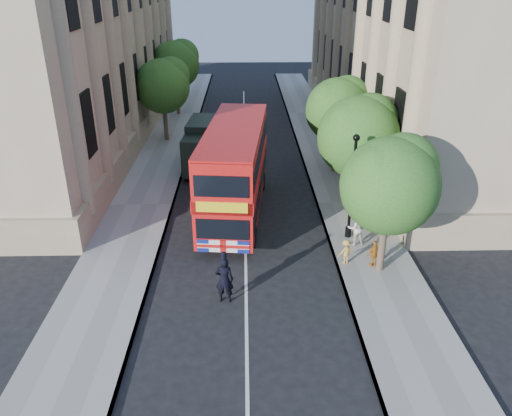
{
  "coord_description": "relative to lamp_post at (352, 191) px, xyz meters",
  "views": [
    {
      "loc": [
        -0.02,
        -15.34,
        11.73
      ],
      "look_at": [
        0.48,
        4.73,
        2.3
      ],
      "focal_mm": 35.0,
      "sensor_mm": 36.0,
      "label": 1
    }
  ],
  "objects": [
    {
      "name": "woman_pedestrian",
      "position": [
        0.18,
        -0.77,
        -1.52
      ],
      "size": [
        0.94,
        0.79,
        1.73
      ],
      "primitive_type": "imported",
      "rotation": [
        0.0,
        0.0,
        3.31
      ],
      "color": "beige",
      "rests_on": "pavement_right"
    },
    {
      "name": "pavement_left",
      "position": [
        -10.75,
        4.0,
        -2.45
      ],
      "size": [
        3.5,
        80.0,
        0.12
      ],
      "primitive_type": "cube",
      "color": "gray",
      "rests_on": "ground"
    },
    {
      "name": "lamp_post",
      "position": [
        0.0,
        0.0,
        0.0
      ],
      "size": [
        0.32,
        0.32,
        5.16
      ],
      "color": "black",
      "rests_on": "pavement_right"
    },
    {
      "name": "tree_left_back",
      "position": [
        -10.96,
        24.03,
        2.2
      ],
      "size": [
        4.2,
        4.2,
        6.65
      ],
      "color": "#473828",
      "rests_on": "ground"
    },
    {
      "name": "tree_left_far",
      "position": [
        -10.96,
        16.03,
        1.93
      ],
      "size": [
        4.0,
        4.0,
        6.3
      ],
      "color": "#473828",
      "rests_on": "ground"
    },
    {
      "name": "building_left",
      "position": [
        -18.8,
        18.0,
        6.49
      ],
      "size": [
        12.0,
        38.0,
        18.0
      ],
      "primitive_type": "cube",
      "color": "tan",
      "rests_on": "ground"
    },
    {
      "name": "tree_right_mid",
      "position": [
        0.84,
        3.03,
        1.93
      ],
      "size": [
        4.2,
        4.2,
        6.37
      ],
      "color": "#473828",
      "rests_on": "ground"
    },
    {
      "name": "ground",
      "position": [
        -5.0,
        -6.0,
        -2.51
      ],
      "size": [
        120.0,
        120.0,
        0.0
      ],
      "primitive_type": "plane",
      "color": "black",
      "rests_on": "ground"
    },
    {
      "name": "child_b",
      "position": [
        -0.6,
        -2.46,
        -1.81
      ],
      "size": [
        0.85,
        0.66,
        1.15
      ],
      "primitive_type": "imported",
      "rotation": [
        0.0,
        0.0,
        3.5
      ],
      "color": "gold",
      "rests_on": "pavement_right"
    },
    {
      "name": "tree_right_near",
      "position": [
        0.84,
        -2.97,
        1.74
      ],
      "size": [
        4.0,
        4.0,
        6.08
      ],
      "color": "#473828",
      "rests_on": "ground"
    },
    {
      "name": "pavement_right",
      "position": [
        0.75,
        4.0,
        -2.45
      ],
      "size": [
        3.5,
        80.0,
        0.12
      ],
      "primitive_type": "cube",
      "color": "gray",
      "rests_on": "ground"
    },
    {
      "name": "building_right",
      "position": [
        8.8,
        18.0,
        6.49
      ],
      "size": [
        12.0,
        38.0,
        18.0
      ],
      "primitive_type": "cube",
      "color": "tan",
      "rests_on": "ground"
    },
    {
      "name": "police_constable",
      "position": [
        -5.84,
        -5.0,
        -1.52
      ],
      "size": [
        0.74,
        0.5,
        1.97
      ],
      "primitive_type": "imported",
      "rotation": [
        0.0,
        0.0,
        3.1
      ],
      "color": "black",
      "rests_on": "ground"
    },
    {
      "name": "box_van",
      "position": [
        -7.55,
        9.79,
        -0.98
      ],
      "size": [
        2.63,
        5.62,
        3.13
      ],
      "rotation": [
        0.0,
        0.0,
        -0.08
      ],
      "color": "black",
      "rests_on": "ground"
    },
    {
      "name": "tree_right_far",
      "position": [
        0.84,
        9.03,
        1.8
      ],
      "size": [
        4.0,
        4.0,
        6.15
      ],
      "color": "#473828",
      "rests_on": "ground"
    },
    {
      "name": "child_a",
      "position": [
        0.58,
        -2.73,
        -1.78
      ],
      "size": [
        0.77,
        0.52,
        1.21
      ],
      "primitive_type": "imported",
      "rotation": [
        0.0,
        0.0,
        3.49
      ],
      "color": "#BF7321",
      "rests_on": "pavement_right"
    },
    {
      "name": "double_decker_bus",
      "position": [
        -5.5,
        3.0,
        0.08
      ],
      "size": [
        3.64,
        10.34,
        4.68
      ],
      "rotation": [
        0.0,
        0.0,
        -0.1
      ],
      "color": "#B70E0C",
      "rests_on": "ground"
    }
  ]
}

